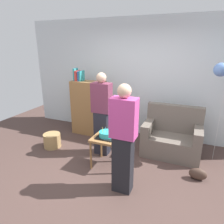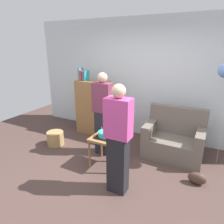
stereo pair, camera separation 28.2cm
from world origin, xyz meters
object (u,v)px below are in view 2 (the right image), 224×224
at_px(couch, 174,140).
at_px(person_blowing_candles, 103,114).
at_px(side_table, 106,141).
at_px(wicker_basket, 55,138).
at_px(bookshelf, 93,107).
at_px(handbag, 197,178).
at_px(birthday_cake, 105,134).
at_px(person_holding_cake, 118,140).

distance_m(couch, person_blowing_candles, 1.48).
bearing_deg(person_blowing_candles, couch, 20.58).
xyz_separation_m(side_table, wicker_basket, (-1.37, 0.19, -0.33)).
bearing_deg(person_blowing_candles, bookshelf, 131.39).
relative_size(bookshelf, wicker_basket, 4.41).
distance_m(wicker_basket, handbag, 2.92).
bearing_deg(wicker_basket, person_blowing_candles, 9.79).
relative_size(couch, birthday_cake, 3.44).
relative_size(couch, wicker_basket, 3.06).
bearing_deg(person_holding_cake, handbag, -132.41).
height_order(couch, bookshelf, bookshelf).
distance_m(couch, person_holding_cake, 1.59).
distance_m(side_table, wicker_basket, 1.42).
height_order(person_blowing_candles, handbag, person_blowing_candles).
bearing_deg(person_blowing_candles, person_holding_cake, -51.42).
distance_m(couch, handbag, 0.92).
distance_m(side_table, handbag, 1.60).
height_order(couch, handbag, couch).
height_order(person_blowing_candles, person_holding_cake, same).
bearing_deg(bookshelf, couch, -6.83).
relative_size(couch, bookshelf, 0.69).
bearing_deg(person_blowing_candles, birthday_cake, -56.69).
bearing_deg(bookshelf, person_holding_cake, -48.25).
bearing_deg(person_holding_cake, person_blowing_candles, -35.52).
height_order(bookshelf, handbag, bookshelf).
xyz_separation_m(couch, handbag, (0.52, -0.72, -0.24)).
distance_m(side_table, birthday_cake, 0.13).
xyz_separation_m(couch, bookshelf, (-2.01, 0.24, 0.33)).
relative_size(side_table, person_holding_cake, 0.34).
relative_size(couch, person_blowing_candles, 0.67).
distance_m(bookshelf, birthday_cake, 1.52).
bearing_deg(couch, handbag, -54.02).
height_order(bookshelf, birthday_cake, bookshelf).
xyz_separation_m(person_blowing_candles, handbag, (1.81, -0.19, -0.73)).
height_order(couch, person_blowing_candles, person_blowing_candles).
distance_m(bookshelf, side_table, 1.53).
bearing_deg(bookshelf, side_table, -49.21).
height_order(side_table, person_holding_cake, person_holding_cake).
bearing_deg(side_table, person_blowing_candles, 125.15).
distance_m(side_table, person_holding_cake, 0.79).
relative_size(person_blowing_candles, person_holding_cake, 1.00).
height_order(person_holding_cake, wicker_basket, person_holding_cake).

